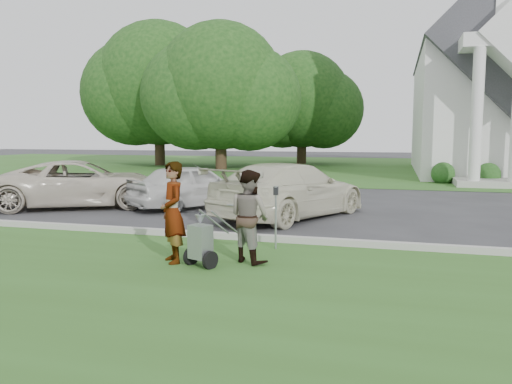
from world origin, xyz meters
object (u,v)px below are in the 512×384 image
at_px(car_b, 193,186).
at_px(car_c, 290,190).
at_px(church, 499,73).
at_px(person_right, 249,217).
at_px(tree_left, 220,92).
at_px(tree_far, 158,89).
at_px(parking_meter_near, 276,210).
at_px(striping_cart, 201,243).
at_px(person_left, 173,213).
at_px(car_a, 82,184).
at_px(tree_back, 302,104).

distance_m(car_b, car_c, 3.51).
relative_size(church, person_right, 14.55).
height_order(tree_left, car_b, tree_left).
distance_m(tree_far, car_c, 26.15).
distance_m(tree_left, parking_meter_near, 24.24).
relative_size(striping_cart, person_left, 0.64).
xyz_separation_m(tree_left, car_b, (5.18, -17.12, -4.42)).
xyz_separation_m(car_a, car_c, (6.79, -0.23, 0.02)).
bearing_deg(striping_cart, person_left, -170.36).
bearing_deg(person_left, car_b, 159.56).
distance_m(person_right, car_a, 8.83).
distance_m(tree_left, tree_far, 6.73).
bearing_deg(car_a, parking_meter_near, -147.34).
bearing_deg(car_c, person_left, 104.05).
bearing_deg(person_right, tree_left, -39.26).
height_order(tree_back, parking_meter_near, tree_back).
distance_m(tree_left, tree_back, 8.95).
xyz_separation_m(parking_meter_near, car_c, (-0.52, 3.90, -0.04)).
height_order(striping_cart, car_b, car_b).
height_order(tree_back, car_b, tree_back).
height_order(tree_left, person_right, tree_left).
xyz_separation_m(tree_left, car_a, (1.74, -17.94, -4.37)).
height_order(church, tree_left, church).
height_order(church, tree_back, church).
relative_size(tree_left, car_b, 2.61).
xyz_separation_m(tree_far, parking_meter_near, (15.05, -25.08, -4.89)).
bearing_deg(car_b, car_c, -162.45).
distance_m(tree_back, person_left, 32.03).
relative_size(tree_far, car_b, 2.85).
xyz_separation_m(striping_cart, person_right, (0.71, 0.54, 0.40)).
xyz_separation_m(tree_back, car_a, (-2.26, -25.94, -3.99)).
xyz_separation_m(tree_far, person_left, (13.54, -26.60, -4.79)).
bearing_deg(car_a, car_b, -104.46).
relative_size(tree_left, person_left, 5.90).
bearing_deg(car_c, striping_cart, 110.22).
height_order(tree_far, car_b, tree_far).
xyz_separation_m(tree_far, tree_back, (10.00, 5.00, -0.97)).
relative_size(tree_left, person_right, 6.42).
bearing_deg(tree_back, person_right, -81.19).
height_order(tree_left, striping_cart, tree_left).
height_order(person_right, car_b, person_right).
relative_size(church, tree_left, 2.27).
bearing_deg(car_a, tree_back, -32.84).
xyz_separation_m(tree_back, car_c, (4.53, -26.17, -3.96)).
bearing_deg(tree_left, church, 3.79).
relative_size(striping_cart, car_c, 0.22).
bearing_deg(person_left, church, 118.61).
relative_size(person_left, car_b, 0.44).
bearing_deg(tree_left, person_left, -72.29).
xyz_separation_m(tree_back, person_left, (3.53, -31.60, -3.83)).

